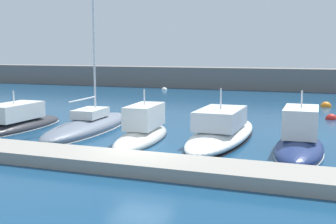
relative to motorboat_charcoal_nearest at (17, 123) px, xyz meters
name	(u,v)px	position (x,y,z in m)	size (l,w,h in m)	color
ground_plane	(140,160)	(9.89, -4.31, -0.38)	(120.00, 120.00, 0.00)	navy
dock_pier	(125,162)	(9.89, -5.72, -0.14)	(27.56, 2.33, 0.48)	gray
breakwater_seawall	(270,79)	(9.89, 32.71, 0.90)	(108.00, 3.45, 2.56)	slate
motorboat_charcoal_nearest	(17,123)	(0.00, 0.00, 0.00)	(2.29, 7.81, 2.63)	#2D2D33
sailboat_slate_second	(89,125)	(4.14, 1.21, -0.07)	(3.24, 10.05, 18.31)	slate
motorboat_ivory_third	(143,132)	(8.28, -0.45, 0.06)	(2.45, 6.78, 3.00)	silver
motorboat_white_fourth	(222,131)	(12.06, 1.14, 0.08)	(2.75, 10.05, 2.93)	white
motorboat_navy_fifth	(300,141)	(16.04, -0.36, 0.15)	(2.40, 6.46, 3.08)	navy
mooring_buoy_orange	(326,107)	(16.67, 17.66, -0.38)	(0.89, 0.89, 0.89)	orange
mooring_buoy_red	(331,119)	(17.21, 10.66, -0.38)	(0.77, 0.77, 0.77)	red
mooring_buoy_white	(164,90)	(-1.50, 27.64, -0.38)	(0.69, 0.69, 0.69)	white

